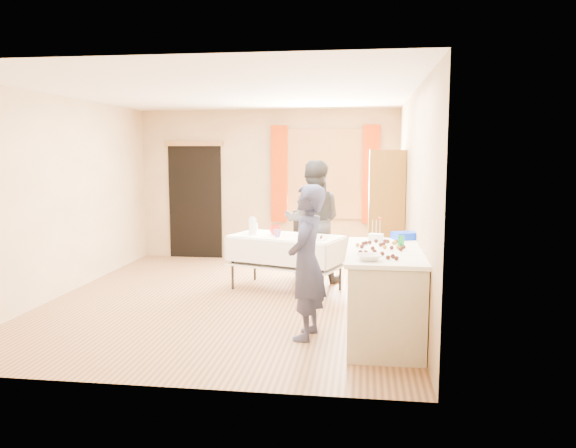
# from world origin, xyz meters

# --- Properties ---
(floor) EXTENTS (4.50, 5.50, 0.02)m
(floor) POSITION_xyz_m (0.00, 0.00, -0.01)
(floor) COLOR #9E7047
(floor) RESTS_ON ground
(ceiling) EXTENTS (4.50, 5.50, 0.02)m
(ceiling) POSITION_xyz_m (0.00, 0.00, 2.61)
(ceiling) COLOR white
(ceiling) RESTS_ON floor
(wall_back) EXTENTS (4.50, 0.02, 2.60)m
(wall_back) POSITION_xyz_m (0.00, 2.76, 1.30)
(wall_back) COLOR tan
(wall_back) RESTS_ON floor
(wall_front) EXTENTS (4.50, 0.02, 2.60)m
(wall_front) POSITION_xyz_m (0.00, -2.76, 1.30)
(wall_front) COLOR tan
(wall_front) RESTS_ON floor
(wall_left) EXTENTS (0.02, 5.50, 2.60)m
(wall_left) POSITION_xyz_m (-2.26, 0.00, 1.30)
(wall_left) COLOR tan
(wall_left) RESTS_ON floor
(wall_right) EXTENTS (0.02, 5.50, 2.60)m
(wall_right) POSITION_xyz_m (2.26, 0.00, 1.30)
(wall_right) COLOR tan
(wall_right) RESTS_ON floor
(window_frame) EXTENTS (1.32, 0.06, 1.52)m
(window_frame) POSITION_xyz_m (1.00, 2.72, 1.50)
(window_frame) COLOR olive
(window_frame) RESTS_ON wall_back
(window_pane) EXTENTS (1.20, 0.02, 1.40)m
(window_pane) POSITION_xyz_m (1.00, 2.71, 1.50)
(window_pane) COLOR white
(window_pane) RESTS_ON wall_back
(curtain_left) EXTENTS (0.28, 0.06, 1.65)m
(curtain_left) POSITION_xyz_m (0.22, 2.67, 1.50)
(curtain_left) COLOR #B43304
(curtain_left) RESTS_ON wall_back
(curtain_right) EXTENTS (0.28, 0.06, 1.65)m
(curtain_right) POSITION_xyz_m (1.78, 2.67, 1.50)
(curtain_right) COLOR #B43304
(curtain_right) RESTS_ON wall_back
(doorway) EXTENTS (0.95, 0.04, 2.00)m
(doorway) POSITION_xyz_m (-1.30, 2.73, 1.00)
(doorway) COLOR black
(doorway) RESTS_ON floor
(door_lintel) EXTENTS (1.05, 0.06, 0.08)m
(door_lintel) POSITION_xyz_m (-1.30, 2.70, 2.02)
(door_lintel) COLOR olive
(door_lintel) RESTS_ON wall_back
(cabinet) EXTENTS (0.50, 0.60, 1.91)m
(cabinet) POSITION_xyz_m (1.99, 1.28, 0.95)
(cabinet) COLOR brown
(cabinet) RESTS_ON floor
(counter) EXTENTS (0.76, 1.60, 0.91)m
(counter) POSITION_xyz_m (1.89, -1.30, 0.45)
(counter) COLOR beige
(counter) RESTS_ON floor
(party_table) EXTENTS (1.67, 1.22, 0.75)m
(party_table) POSITION_xyz_m (0.63, 0.56, 0.45)
(party_table) COLOR black
(party_table) RESTS_ON floor
(chair) EXTENTS (0.49, 0.49, 0.99)m
(chair) POSITION_xyz_m (0.83, 1.51, 0.29)
(chair) COLOR black
(chair) RESTS_ON floor
(girl) EXTENTS (0.66, 0.52, 1.56)m
(girl) POSITION_xyz_m (1.11, -1.39, 0.78)
(girl) COLOR #26284A
(girl) RESTS_ON floor
(woman) EXTENTS (0.86, 0.67, 1.76)m
(woman) POSITION_xyz_m (0.95, 1.16, 0.88)
(woman) COLOR black
(woman) RESTS_ON floor
(soda_can) EXTENTS (0.08, 0.08, 0.12)m
(soda_can) POSITION_xyz_m (2.05, -1.14, 0.97)
(soda_can) COLOR #189745
(soda_can) RESTS_ON counter
(mixing_bowl) EXTENTS (0.33, 0.33, 0.05)m
(mixing_bowl) POSITION_xyz_m (1.72, -1.87, 0.94)
(mixing_bowl) COLOR white
(mixing_bowl) RESTS_ON counter
(foam_block) EXTENTS (0.17, 0.14, 0.08)m
(foam_block) POSITION_xyz_m (1.81, -0.75, 0.95)
(foam_block) COLOR white
(foam_block) RESTS_ON counter
(blue_basket) EXTENTS (0.35, 0.30, 0.08)m
(blue_basket) POSITION_xyz_m (2.15, -0.58, 0.95)
(blue_basket) COLOR #0A39F8
(blue_basket) RESTS_ON counter
(pitcher) EXTENTS (0.12, 0.12, 0.22)m
(pitcher) POSITION_xyz_m (0.16, 0.60, 0.86)
(pitcher) COLOR silver
(pitcher) RESTS_ON party_table
(cup_red) EXTENTS (0.31, 0.31, 0.12)m
(cup_red) POSITION_xyz_m (0.47, 0.65, 0.81)
(cup_red) COLOR red
(cup_red) RESTS_ON party_table
(cup_rainbow) EXTENTS (0.21, 0.21, 0.10)m
(cup_rainbow) POSITION_xyz_m (0.53, 0.43, 0.80)
(cup_rainbow) COLOR red
(cup_rainbow) RESTS_ON party_table
(small_bowl) EXTENTS (0.36, 0.36, 0.06)m
(small_bowl) POSITION_xyz_m (0.96, 0.57, 0.78)
(small_bowl) COLOR white
(small_bowl) RESTS_ON party_table
(pastry_tray) EXTENTS (0.30, 0.24, 0.02)m
(pastry_tray) POSITION_xyz_m (1.05, 0.27, 0.76)
(pastry_tray) COLOR white
(pastry_tray) RESTS_ON party_table
(bottle) EXTENTS (0.12, 0.12, 0.17)m
(bottle) POSITION_xyz_m (0.12, 0.91, 0.84)
(bottle) COLOR white
(bottle) RESTS_ON party_table
(cake_balls) EXTENTS (0.50, 1.10, 0.04)m
(cake_balls) POSITION_xyz_m (1.85, -1.30, 0.93)
(cake_balls) COLOR #3F2314
(cake_balls) RESTS_ON counter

